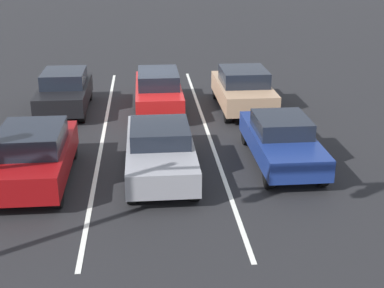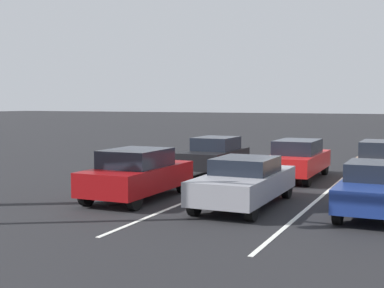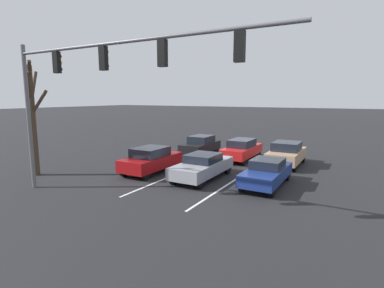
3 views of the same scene
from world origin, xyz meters
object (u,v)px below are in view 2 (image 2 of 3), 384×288
at_px(car_gray_midlane_front, 245,181).
at_px(car_red_midlane_second, 298,159).
at_px(car_navy_leftlane_front, 376,188).
at_px(car_black_rightlane_second, 215,155).
at_px(car_maroon_rightlane_front, 137,174).

height_order(car_gray_midlane_front, car_red_midlane_second, car_red_midlane_second).
height_order(car_navy_leftlane_front, car_red_midlane_second, car_red_midlane_second).
relative_size(car_black_rightlane_second, car_red_midlane_second, 0.87).
distance_m(car_maroon_rightlane_front, car_black_rightlane_second, 6.62).
xyz_separation_m(car_navy_leftlane_front, car_gray_midlane_front, (3.61, 0.42, 0.01)).
xyz_separation_m(car_gray_midlane_front, car_red_midlane_second, (-0.15, -6.09, 0.07)).
bearing_deg(car_navy_leftlane_front, car_maroon_rightlane_front, 5.80).
bearing_deg(car_black_rightlane_second, car_navy_leftlane_front, 140.25).
distance_m(car_gray_midlane_front, car_red_midlane_second, 6.09).
distance_m(car_navy_leftlane_front, car_red_midlane_second, 6.64).
height_order(car_black_rightlane_second, car_red_midlane_second, car_red_midlane_second).
height_order(car_navy_leftlane_front, car_gray_midlane_front, car_gray_midlane_front).
bearing_deg(car_black_rightlane_second, car_gray_midlane_front, 118.83).
xyz_separation_m(car_black_rightlane_second, car_red_midlane_second, (-3.63, 0.23, 0.02)).
relative_size(car_maroon_rightlane_front, car_black_rightlane_second, 1.07).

